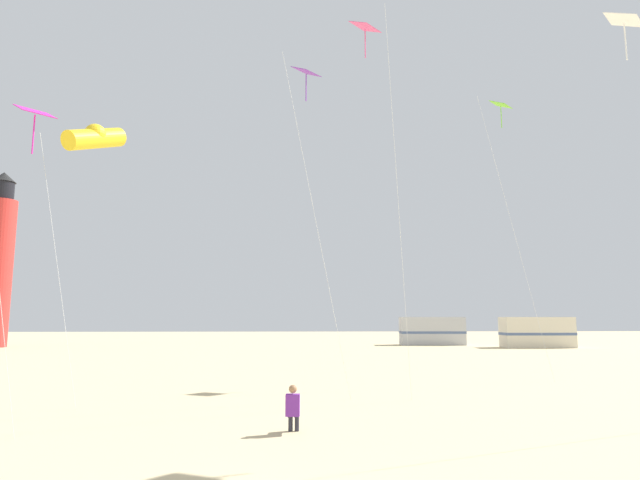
% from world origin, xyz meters
% --- Properties ---
extents(kite_flyer_standing, '(0.36, 0.52, 1.16)m').
position_xyz_m(kite_flyer_standing, '(1.03, 7.55, 0.61)').
color(kite_flyer_standing, '#722D99').
rests_on(kite_flyer_standing, ground).
extents(kite_diamond_lime, '(2.75, 2.21, 13.47)m').
position_xyz_m(kite_diamond_lime, '(11.17, 18.98, 12.56)').
color(kite_diamond_lime, silver).
rests_on(kite_diamond_lime, ground).
extents(kite_tube_gold, '(2.53, 2.94, 9.84)m').
position_xyz_m(kite_tube_gold, '(-6.11, 12.74, 9.13)').
color(kite_tube_gold, silver).
rests_on(kite_tube_gold, ground).
extents(kite_diamond_violet, '(2.45, 2.18, 12.46)m').
position_xyz_m(kite_diamond_violet, '(1.45, 13.65, 11.64)').
color(kite_diamond_violet, silver).
rests_on(kite_diamond_violet, ground).
extents(kite_diamond_magenta, '(1.75, 1.71, 8.58)m').
position_xyz_m(kite_diamond_magenta, '(-6.10, 8.29, 8.05)').
color(kite_diamond_magenta, silver).
rests_on(kite_diamond_magenta, ground).
extents(kite_diamond_rainbow, '(2.12, 2.12, 13.47)m').
position_xyz_m(kite_diamond_rainbow, '(3.63, 12.12, 12.57)').
color(kite_diamond_rainbow, silver).
rests_on(kite_diamond_rainbow, ground).
extents(kite_diamond_white, '(1.48, 1.48, 11.30)m').
position_xyz_m(kite_diamond_white, '(10.32, 7.66, 10.59)').
color(kite_diamond_white, silver).
rests_on(kite_diamond_white, ground).
extents(rv_van_silver, '(6.54, 2.64, 2.80)m').
position_xyz_m(rv_van_silver, '(14.89, 49.07, 1.39)').
color(rv_van_silver, '#B7BABF').
rests_on(rv_van_silver, ground).
extents(rv_van_cream, '(6.50, 2.52, 2.80)m').
position_xyz_m(rv_van_cream, '(23.47, 43.95, 1.39)').
color(rv_van_cream, beige).
rests_on(rv_van_cream, ground).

